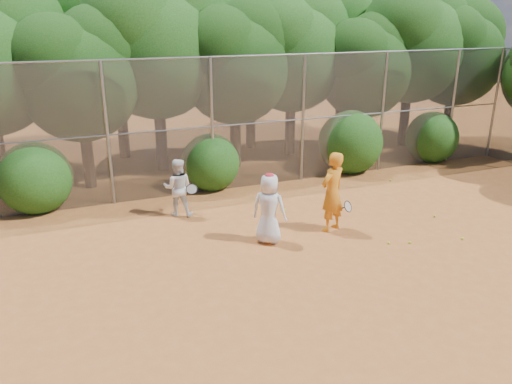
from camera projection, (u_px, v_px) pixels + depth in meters
name	position (u px, v px, depth m)	size (l,w,h in m)	color
ground	(344.00, 272.00, 10.51)	(80.00, 80.00, 0.00)	#9C5423
fence_back	(240.00, 123.00, 15.03)	(20.05, 0.09, 4.03)	gray
tree_2	(79.00, 70.00, 14.61)	(3.99, 3.47, 5.47)	black
tree_3	(156.00, 39.00, 16.10)	(4.89, 4.26, 6.70)	black
tree_4	(236.00, 58.00, 16.65)	(4.19, 3.64, 5.73)	black
tree_5	(293.00, 46.00, 18.13)	(4.51, 3.92, 6.17)	black
tree_6	(366.00, 62.00, 18.32)	(3.86, 3.36, 5.29)	black
tree_7	(413.00, 38.00, 19.45)	(4.77, 4.14, 6.53)	black
tree_8	(457.00, 49.00, 20.04)	(4.25, 3.70, 5.82)	black
tree_10	(116.00, 30.00, 17.60)	(5.15, 4.48, 7.06)	black
tree_11	(251.00, 41.00, 19.14)	(4.64, 4.03, 6.35)	black
tree_12	(345.00, 30.00, 21.13)	(5.02, 4.37, 6.88)	black
bush_0	(34.00, 175.00, 13.59)	(2.00, 2.00, 2.00)	#184611
bush_1	(210.00, 160.00, 15.37)	(1.80, 1.80, 1.80)	#184611
bush_2	(350.00, 139.00, 17.05)	(2.20, 2.20, 2.20)	#184611
bush_3	(432.00, 135.00, 18.32)	(1.90, 1.90, 1.90)	#184611
player_yellow	(332.00, 192.00, 12.25)	(0.95, 0.72, 2.02)	orange
player_teen	(269.00, 208.00, 11.64)	(0.97, 0.95, 1.72)	white
player_white	(178.00, 188.00, 13.25)	(0.93, 0.84, 1.57)	white
ball_0	(410.00, 243.00, 11.79)	(0.07, 0.07, 0.07)	#B3D126
ball_1	(435.00, 216.00, 13.35)	(0.07, 0.07, 0.07)	#B3D126
ball_2	(389.00, 243.00, 11.77)	(0.07, 0.07, 0.07)	#B3D126
ball_3	(462.00, 239.00, 12.00)	(0.07, 0.07, 0.07)	#B3D126
ball_4	(390.00, 180.00, 16.22)	(0.07, 0.07, 0.07)	#B3D126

